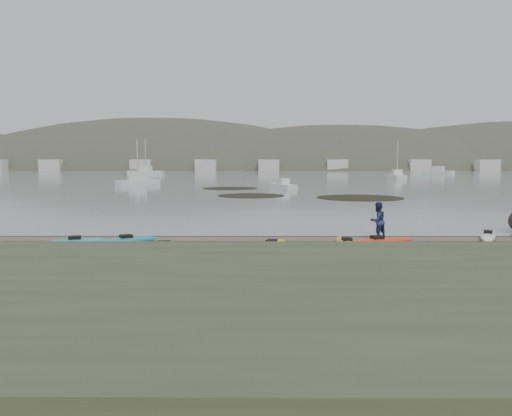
{
  "coord_description": "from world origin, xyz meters",
  "views": [
    {
      "loc": [
        0.1,
        -25.5,
        3.99
      ],
      "look_at": [
        0.0,
        0.0,
        1.5
      ],
      "focal_mm": 35.0,
      "sensor_mm": 36.0,
      "label": 1
    }
  ],
  "objects": [
    {
      "name": "person_east",
      "position": [
        6.07,
        -0.8,
        0.94
      ],
      "size": [
        1.14,
        1.07,
        1.88
      ],
      "primitive_type": "imported",
      "rotation": [
        0.0,
        0.0,
        3.65
      ],
      "color": "navy",
      "rests_on": "ground"
    },
    {
      "name": "far_hills",
      "position": [
        39.38,
        193.97,
        -15.93
      ],
      "size": [
        550.0,
        135.0,
        80.0
      ],
      "color": "#384235",
      "rests_on": "ground"
    },
    {
      "name": "far_town",
      "position": [
        6.0,
        145.0,
        2.0
      ],
      "size": [
        199.0,
        5.0,
        4.0
      ],
      "color": "beige",
      "rests_on": "ground"
    },
    {
      "name": "kayaks",
      "position": [
        -1.58,
        -4.0,
        0.17
      ],
      "size": [
        23.98,
        9.62,
        0.34
      ],
      "color": "orange",
      "rests_on": "ground"
    },
    {
      "name": "ground",
      "position": [
        0.0,
        0.0,
        0.0
      ],
      "size": [
        600.0,
        600.0,
        0.0
      ],
      "primitive_type": "plane",
      "color": "tan",
      "rests_on": "ground"
    },
    {
      "name": "moored_boats",
      "position": [
        5.99,
        86.45,
        0.55
      ],
      "size": [
        85.27,
        73.86,
        1.25
      ],
      "color": "silver",
      "rests_on": "ground"
    },
    {
      "name": "bluff",
      "position": [
        0.0,
        -17.5,
        1.0
      ],
      "size": [
        60.0,
        8.0,
        2.0
      ],
      "primitive_type": "cube",
      "color": "#475138",
      "rests_on": "ground"
    },
    {
      "name": "wet_sand",
      "position": [
        0.0,
        -0.3,
        0.0
      ],
      "size": [
        60.0,
        60.0,
        0.0
      ],
      "primitive_type": "plane",
      "color": "brown",
      "rests_on": "ground"
    },
    {
      "name": "kelp_mats",
      "position": [
        3.2,
        31.69,
        0.03
      ],
      "size": [
        22.6,
        24.95,
        0.04
      ],
      "color": "black",
      "rests_on": "water"
    },
    {
      "name": "water",
      "position": [
        0.0,
        300.0,
        0.01
      ],
      "size": [
        1200.0,
        1200.0,
        0.0
      ],
      "primitive_type": "plane",
      "color": "slate",
      "rests_on": "ground"
    }
  ]
}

